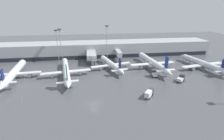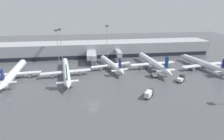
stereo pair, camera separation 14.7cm
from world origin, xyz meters
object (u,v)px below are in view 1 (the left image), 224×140
at_px(parked_jet_2, 66,71).
at_px(parked_jet_4, 111,64).
at_px(service_truck_2, 154,74).
at_px(apron_light_mast_1, 60,36).
at_px(apron_light_mast_0, 56,37).
at_px(parked_jet_0, 203,64).
at_px(traffic_cone_3, 186,81).
at_px(traffic_cone_0, 170,70).
at_px(traffic_cone_1, 21,98).
at_px(service_truck_1, 181,78).
at_px(parked_jet_5, 14,73).
at_px(parked_jet_3, 153,63).
at_px(traffic_cone_2, 153,74).
at_px(apron_light_mast_5, 107,34).
at_px(service_truck_0, 149,93).
at_px(traffic_cone_4, 37,75).

distance_m(parked_jet_2, parked_jet_4, 23.42).
distance_m(service_truck_2, apron_light_mast_1, 55.00).
bearing_deg(parked_jet_2, apron_light_mast_0, 7.22).
bearing_deg(parked_jet_0, traffic_cone_3, 119.64).
distance_m(traffic_cone_0, traffic_cone_1, 68.14).
bearing_deg(parked_jet_2, service_truck_1, -112.99).
bearing_deg(traffic_cone_3, apron_light_mast_0, 147.26).
xyz_separation_m(service_truck_1, traffic_cone_0, (1.40, 13.55, -1.18)).
distance_m(parked_jet_4, parked_jet_5, 45.60).
bearing_deg(apron_light_mast_0, apron_light_mast_1, -42.74).
distance_m(parked_jet_0, parked_jet_3, 26.34).
bearing_deg(traffic_cone_2, apron_light_mast_5, 126.16).
relative_size(parked_jet_2, service_truck_1, 8.73).
bearing_deg(parked_jet_0, apron_light_mast_1, 64.10).
xyz_separation_m(service_truck_1, apron_light_mast_5, (-28.16, 36.36, 14.67)).
bearing_deg(service_truck_1, parked_jet_0, -4.00).
bearing_deg(apron_light_mast_0, parked_jet_4, -30.58).
bearing_deg(parked_jet_0, service_truck_0, 113.90).
bearing_deg(parked_jet_2, apron_light_mast_5, -51.43).
xyz_separation_m(service_truck_0, service_truck_2, (8.89, 18.47, -0.05)).
distance_m(parked_jet_3, apron_light_mast_0, 55.53).
height_order(traffic_cone_0, apron_light_mast_5, apron_light_mast_5).
distance_m(parked_jet_3, traffic_cone_0, 9.32).
relative_size(parked_jet_3, parked_jet_5, 1.02).
relative_size(traffic_cone_1, apron_light_mast_1, 0.04).
relative_size(traffic_cone_3, apron_light_mast_5, 0.03).
bearing_deg(service_truck_2, apron_light_mast_1, 58.58).
relative_size(apron_light_mast_0, apron_light_mast_5, 0.90).
height_order(parked_jet_3, service_truck_0, parked_jet_3).
bearing_deg(service_truck_2, service_truck_0, 155.28).
height_order(parked_jet_5, traffic_cone_0, parked_jet_5).
xyz_separation_m(parked_jet_4, apron_light_mast_0, (-28.96, 17.11, 12.13)).
bearing_deg(parked_jet_3, traffic_cone_3, -161.06).
bearing_deg(traffic_cone_0, parked_jet_4, 166.16).
relative_size(traffic_cone_2, apron_light_mast_1, 0.04).
relative_size(parked_jet_4, traffic_cone_2, 45.80).
bearing_deg(apron_light_mast_0, traffic_cone_3, -32.74).
distance_m(parked_jet_3, traffic_cone_3, 20.58).
xyz_separation_m(parked_jet_2, traffic_cone_1, (-13.74, -19.83, -2.43)).
bearing_deg(traffic_cone_3, parked_jet_2, 165.68).
height_order(traffic_cone_0, apron_light_mast_0, apron_light_mast_0).
xyz_separation_m(traffic_cone_2, traffic_cone_4, (-55.28, 6.31, 0.00)).
xyz_separation_m(parked_jet_2, traffic_cone_4, (-14.27, 3.17, -2.45)).
bearing_deg(service_truck_2, parked_jet_4, 54.46).
xyz_separation_m(traffic_cone_4, apron_light_mast_1, (9.76, 19.37, 14.88)).
relative_size(parked_jet_5, traffic_cone_4, 54.42).
height_order(parked_jet_4, service_truck_1, parked_jet_4).
bearing_deg(traffic_cone_4, apron_light_mast_1, 63.24).
relative_size(parked_jet_2, traffic_cone_2, 57.08).
height_order(service_truck_1, apron_light_mast_1, apron_light_mast_1).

